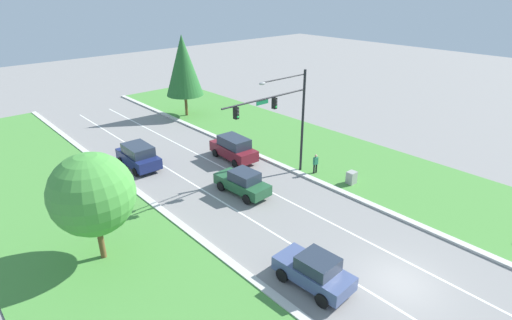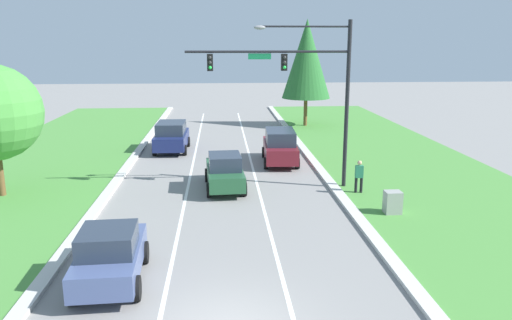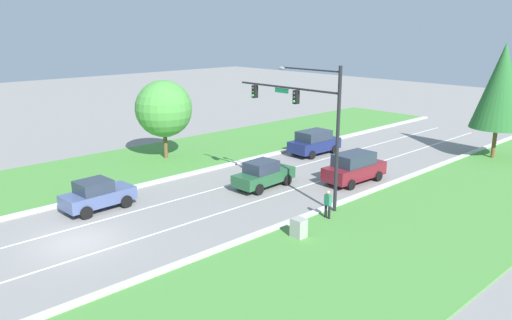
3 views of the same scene
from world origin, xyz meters
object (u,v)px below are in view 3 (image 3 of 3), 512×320
object	(u,v)px
utility_cabinet	(299,229)
conifer_near_right_tree	(501,86)
burgundy_suv	(354,167)
forest_sedan	(263,174)
slate_blue_sedan	(97,195)
navy_suv	(314,142)
oak_near_left_tree	(164,109)
pedestrian	(328,203)
traffic_signal_mast	(308,112)

from	to	relation	value
utility_cabinet	conifer_near_right_tree	xyz separation A→B (m)	(0.16, 23.33, 5.33)
burgundy_suv	forest_sedan	size ratio (longest dim) A/B	1.06
slate_blue_sedan	utility_cabinet	size ratio (longest dim) A/B	3.98
burgundy_suv	utility_cabinet	world-z (taller)	burgundy_suv
slate_blue_sedan	navy_suv	bearing A→B (deg)	86.90
utility_cabinet	conifer_near_right_tree	size ratio (longest dim) A/B	0.11
forest_sedan	oak_near_left_tree	xyz separation A→B (m)	(-10.74, -0.56, 3.18)
burgundy_suv	navy_suv	bearing A→B (deg)	152.63
navy_suv	utility_cabinet	bearing A→B (deg)	-51.16
slate_blue_sedan	pedestrian	distance (m)	13.29
navy_suv	oak_near_left_tree	size ratio (longest dim) A/B	0.73
utility_cabinet	pedestrian	distance (m)	3.18
navy_suv	pedestrian	xyz separation A→B (m)	(10.05, -10.72, -0.09)
traffic_signal_mast	conifer_near_right_tree	distance (m)	19.36
slate_blue_sedan	utility_cabinet	xyz separation A→B (m)	(10.81, 5.48, -0.38)
traffic_signal_mast	pedestrian	bearing A→B (deg)	-24.17
slate_blue_sedan	forest_sedan	size ratio (longest dim) A/B	0.92
navy_suv	oak_near_left_tree	distance (m)	12.63
slate_blue_sedan	oak_near_left_tree	world-z (taller)	oak_near_left_tree
pedestrian	utility_cabinet	bearing A→B (deg)	106.28
forest_sedan	pedestrian	bearing A→B (deg)	-15.02
traffic_signal_mast	conifer_near_right_tree	world-z (taller)	conifer_near_right_tree
forest_sedan	conifer_near_right_tree	size ratio (longest dim) A/B	0.50
slate_blue_sedan	forest_sedan	distance (m)	10.58
forest_sedan	utility_cabinet	world-z (taller)	forest_sedan
burgundy_suv	conifer_near_right_tree	xyz separation A→B (m)	(3.88, 13.56, 4.79)
traffic_signal_mast	forest_sedan	world-z (taller)	traffic_signal_mast
utility_cabinet	oak_near_left_tree	distance (m)	18.67
forest_sedan	pedestrian	world-z (taller)	forest_sedan
forest_sedan	oak_near_left_tree	size ratio (longest dim) A/B	0.72
traffic_signal_mast	navy_suv	xyz separation A→B (m)	(-7.39, 9.52, -4.51)
forest_sedan	utility_cabinet	size ratio (longest dim) A/B	4.34
slate_blue_sedan	pedestrian	bearing A→B (deg)	37.34
utility_cabinet	pedestrian	size ratio (longest dim) A/B	0.62
utility_cabinet	pedestrian	xyz separation A→B (m)	(-0.63, 3.08, 0.41)
forest_sedan	pedestrian	size ratio (longest dim) A/B	2.71
utility_cabinet	oak_near_left_tree	bearing A→B (deg)	167.73
forest_sedan	oak_near_left_tree	world-z (taller)	oak_near_left_tree
forest_sedan	pedestrian	distance (m)	6.68
slate_blue_sedan	forest_sedan	world-z (taller)	forest_sedan
burgundy_suv	utility_cabinet	distance (m)	10.47
burgundy_suv	navy_suv	size ratio (longest dim) A/B	1.05
forest_sedan	conifer_near_right_tree	world-z (taller)	conifer_near_right_tree
conifer_near_right_tree	burgundy_suv	bearing A→B (deg)	-105.96
slate_blue_sedan	navy_suv	xyz separation A→B (m)	(0.12, 19.28, 0.12)
navy_suv	conifer_near_right_tree	bearing A→B (deg)	42.37
conifer_near_right_tree	oak_near_left_tree	distance (m)	26.59
utility_cabinet	conifer_near_right_tree	bearing A→B (deg)	89.61
pedestrian	burgundy_suv	bearing A→B (deg)	-60.58
burgundy_suv	conifer_near_right_tree	bearing A→B (deg)	76.73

